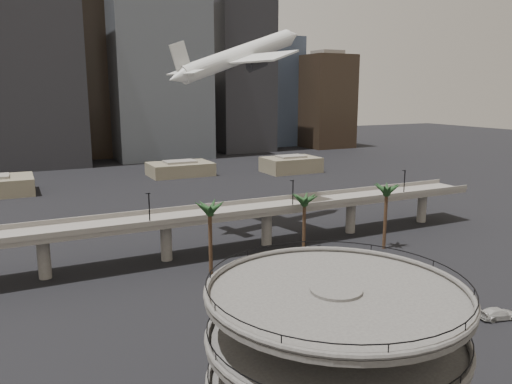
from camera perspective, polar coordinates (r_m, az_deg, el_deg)
name	(u,v)px	position (r m, az deg, el deg)	size (l,w,h in m)	color
parking_ramp	(334,359)	(45.73, 8.89, -18.33)	(22.20, 22.20, 17.35)	#474542
overpass	(219,217)	(101.32, -4.31, -2.91)	(130.00, 9.30, 14.70)	slate
palm_trees	(305,201)	(97.52, 5.62, -1.04)	(42.40, 10.40, 14.00)	#432D1C
low_buildings	(147,174)	(186.03, -12.38, 2.05)	(135.00, 27.50, 6.80)	#665F4B
skyline	(122,74)	(258.59, -15.04, 12.91)	(269.00, 86.00, 111.32)	#7F6E58
airborne_jet	(239,56)	(116.30, -1.99, 15.26)	(37.28, 33.83, 15.16)	silver
car_a	(285,359)	(63.51, 3.36, -18.55)	(1.67, 4.14, 1.41)	red
car_b	(422,308)	(80.13, 18.45, -12.47)	(1.57, 4.52, 1.49)	black
car_c	(498,314)	(82.14, 25.93, -12.40)	(2.31, 5.69, 1.65)	#B4B3B0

